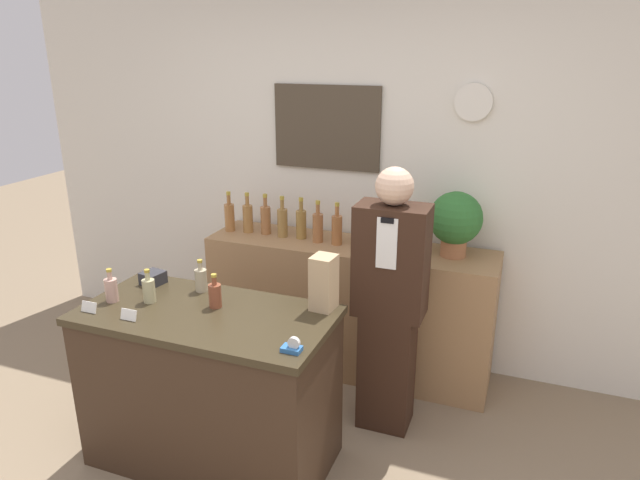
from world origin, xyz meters
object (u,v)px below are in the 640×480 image
(shopkeeper, at_px, (389,304))
(tape_dispenser, at_px, (292,347))
(potted_plant, at_px, (456,220))
(paper_bag, at_px, (324,283))

(shopkeeper, height_order, tape_dispenser, shopkeeper)
(potted_plant, bearing_deg, tape_dispenser, -109.08)
(paper_bag, distance_m, tape_dispenser, 0.48)
(paper_bag, xyz_separation_m, tape_dispenser, (0.02, -0.46, -0.12))
(shopkeeper, distance_m, potted_plant, 0.73)
(potted_plant, height_order, tape_dispenser, potted_plant)
(shopkeeper, height_order, paper_bag, shopkeeper)
(shopkeeper, height_order, potted_plant, shopkeeper)
(shopkeeper, relative_size, paper_bag, 5.49)
(shopkeeper, relative_size, tape_dispenser, 17.68)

